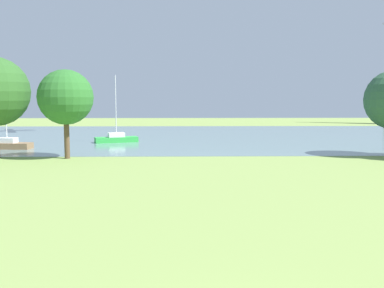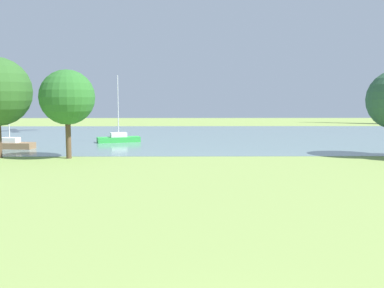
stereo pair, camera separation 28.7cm
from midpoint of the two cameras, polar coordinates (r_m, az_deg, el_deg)
The scene contains 5 objects.
ground_plane at distance 29.57m, azimuth 1.04°, elevation -3.75°, with size 160.00×160.00×0.00m, color #7F994C.
water_surface at distance 57.35m, azimuth -0.06°, elevation 1.05°, with size 140.00×40.00×0.02m, color slate.
sailboat_green at distance 50.04m, azimuth -10.11°, elevation 0.74°, with size 5.03×2.98×7.58m.
sailboat_brown at distance 46.82m, azimuth -23.36°, elevation -0.05°, with size 4.94×2.03×6.05m.
tree_mid_shore at distance 37.41m, azimuth -16.55°, elevation 5.91°, with size 4.57×4.57×7.41m.
Camera 1 is at (-1.29, -7.11, 5.06)m, focal length 40.43 mm.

